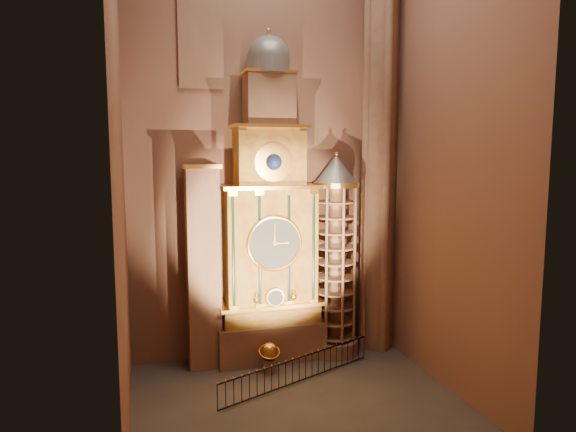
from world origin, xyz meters
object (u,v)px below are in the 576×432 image
object	(u,v)px
stair_turret	(335,257)
iron_railing	(299,370)
astronomical_clock	(270,233)
celestial_globe	(269,355)
portrait_tower	(203,266)

from	to	relation	value
stair_turret	iron_railing	distance (m)	6.22
astronomical_clock	celestial_globe	distance (m)	6.04
iron_railing	stair_turret	bearing A→B (deg)	45.71
astronomical_clock	iron_railing	distance (m)	6.87
astronomical_clock	stair_turret	bearing A→B (deg)	-4.30
astronomical_clock	portrait_tower	xyz separation A→B (m)	(-3.40, 0.02, -1.53)
portrait_tower	stair_turret	xyz separation A→B (m)	(6.90, -0.28, 0.12)
stair_turret	celestial_globe	world-z (taller)	stair_turret
stair_turret	iron_railing	bearing A→B (deg)	-134.29
portrait_tower	iron_railing	bearing A→B (deg)	-39.27
iron_railing	astronomical_clock	bearing A→B (deg)	100.31
portrait_tower	astronomical_clock	bearing A→B (deg)	-0.29
astronomical_clock	iron_railing	bearing A→B (deg)	-79.69
astronomical_clock	portrait_tower	size ratio (longest dim) A/B	1.64
portrait_tower	stair_turret	distance (m)	6.91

